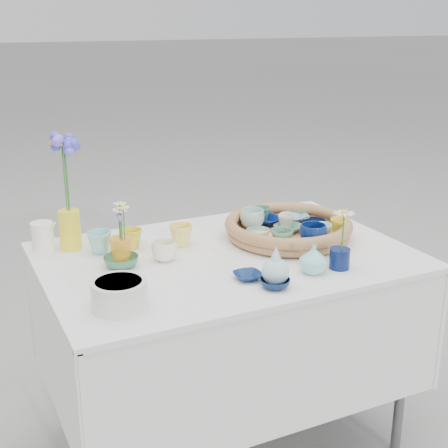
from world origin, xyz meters
name	(u,v)px	position (x,y,z in m)	size (l,w,h in m)	color
ground	(226,438)	(0.00, 0.00, 0.00)	(80.00, 80.00, 0.00)	gray
display_table	(226,438)	(0.00, 0.00, 0.00)	(1.26, 0.86, 0.77)	white
wicker_tray	(288,228)	(0.28, 0.05, 0.80)	(0.47, 0.47, 0.08)	brown
tray_ceramic_0	(268,220)	(0.27, 0.18, 0.80)	(0.11, 0.11, 0.03)	navy
tray_ceramic_1	(314,224)	(0.41, 0.07, 0.80)	(0.09, 0.09, 0.03)	#061236
tray_ceramic_2	(339,227)	(0.44, -0.05, 0.81)	(0.07, 0.07, 0.06)	yellow
tray_ceramic_3	(289,228)	(0.30, 0.07, 0.80)	(0.10, 0.10, 0.02)	#53876B
tray_ceramic_4	(282,240)	(0.17, -0.09, 0.82)	(0.08, 0.08, 0.07)	#538166
tray_ceramic_5	(258,233)	(0.16, 0.07, 0.80)	(0.09, 0.09, 0.03)	#90BBA8
tray_ceramic_6	(252,219)	(0.19, 0.17, 0.82)	(0.09, 0.09, 0.07)	silver
tray_ceramic_7	(286,222)	(0.30, 0.10, 0.81)	(0.06, 0.06, 0.06)	beige
tray_ceramic_8	(294,218)	(0.38, 0.16, 0.80)	(0.11, 0.11, 0.03)	#6DACC8
tray_ceramic_9	(313,235)	(0.29, -0.09, 0.82)	(0.10, 0.10, 0.08)	navy
tray_ceramic_10	(261,239)	(0.15, 0.01, 0.79)	(0.09, 0.09, 0.02)	#F4C870
tray_ceramic_11	(323,231)	(0.37, -0.05, 0.81)	(0.06, 0.06, 0.06)	#9AD7D5
tray_ceramic_12	(262,214)	(0.26, 0.22, 0.81)	(0.07, 0.07, 0.06)	#3C8159
loose_ceramic_0	(132,239)	(-0.28, 0.20, 0.80)	(0.08, 0.08, 0.07)	gold
loose_ceramic_1	(181,235)	(-0.11, 0.15, 0.80)	(0.08, 0.08, 0.08)	#FFDC5F
loose_ceramic_2	(121,262)	(-0.36, 0.05, 0.78)	(0.12, 0.12, 0.04)	#376D4A
loose_ceramic_3	(164,251)	(-0.22, 0.04, 0.80)	(0.09, 0.09, 0.07)	white
loose_ceramic_4	(248,276)	(-0.03, -0.22, 0.78)	(0.09, 0.09, 0.02)	navy
loose_ceramic_5	(100,242)	(-0.39, 0.20, 0.80)	(0.08, 0.08, 0.08)	#86D2C8
loose_ceramic_6	(275,283)	(0.01, -0.32, 0.78)	(0.09, 0.09, 0.03)	#0B1B3F
fluted_bowl	(119,295)	(-0.46, -0.25, 0.81)	(0.16, 0.16, 0.08)	silver
bud_vase_paleblue	(276,265)	(0.02, -0.30, 0.83)	(0.09, 0.09, 0.13)	#ACD2D8
bud_vase_seafoam	(313,259)	(0.18, -0.27, 0.81)	(0.09, 0.09, 0.10)	#86D6CE
bud_vase_cobalt	(340,259)	(0.28, -0.27, 0.80)	(0.07, 0.07, 0.07)	#0A1647
single_daisy	(343,232)	(0.28, -0.28, 0.89)	(0.08, 0.08, 0.14)	white
tall_vase_yellow	(70,230)	(-0.48, 0.29, 0.84)	(0.08, 0.08, 0.14)	yellow
gerbera	(64,177)	(-0.48, 0.29, 1.03)	(0.10, 0.10, 0.26)	orange
hydrangea	(67,179)	(-0.47, 0.30, 1.02)	(0.09, 0.09, 0.31)	#4543CF
white_pitcher	(43,237)	(-0.57, 0.31, 0.82)	(0.11, 0.08, 0.10)	white
daisy_cup	(121,249)	(-0.34, 0.11, 0.80)	(0.07, 0.07, 0.08)	orange
daisy_posy	(119,221)	(-0.35, 0.09, 0.91)	(0.07, 0.07, 0.13)	white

